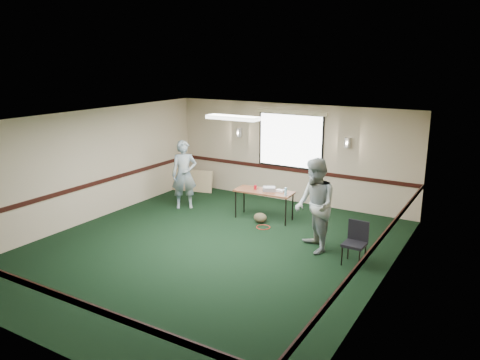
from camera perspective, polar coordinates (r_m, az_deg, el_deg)
The scene contains 13 objects.
ground at distance 9.91m, azimuth -3.88°, elevation -8.37°, with size 8.00×8.00×0.00m, color black.
room_shell at distance 11.17m, azimuth 2.16°, elevation 2.80°, with size 8.00×8.02×8.00m.
folding_table at distance 11.47m, azimuth 2.95°, elevation -1.57°, with size 1.48×0.67×0.72m.
projector at distance 11.43m, azimuth 3.56°, elevation -1.10°, with size 0.30×0.25×0.10m, color gray.
game_console at distance 11.40m, azimuth 4.93°, elevation -1.31°, with size 0.18×0.15×0.05m, color silver.
red_cup at distance 11.55m, azimuth 1.88°, elevation -0.90°, with size 0.07×0.07×0.11m, color #AE0B16.
water_bottle at distance 11.05m, azimuth 5.59°, elevation -1.43°, with size 0.06×0.06×0.20m, color #7EB9CF.
duffel_bag at distance 11.37m, azimuth 2.49°, elevation -4.63°, with size 0.34×0.26×0.24m, color #403824.
cable_coil at distance 11.08m, azimuth 2.85°, elevation -5.76°, with size 0.33×0.33×0.02m, color red.
folded_table at distance 14.03m, azimuth -5.85°, elevation -0.07°, with size 1.27×0.05×0.65m, color tan.
conference_chair at distance 9.35m, azimuth 13.96°, elevation -7.00°, with size 0.42×0.44×0.84m.
person_left at distance 12.37m, azimuth -6.83°, elevation 0.66°, with size 0.66×0.43×1.81m, color #3E6089.
person_right at distance 9.60m, azimuth 9.11°, elevation -3.12°, with size 0.94×0.74×1.94m, color #7DA0C2.
Camera 1 is at (5.22, -7.48, 3.87)m, focal length 35.00 mm.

